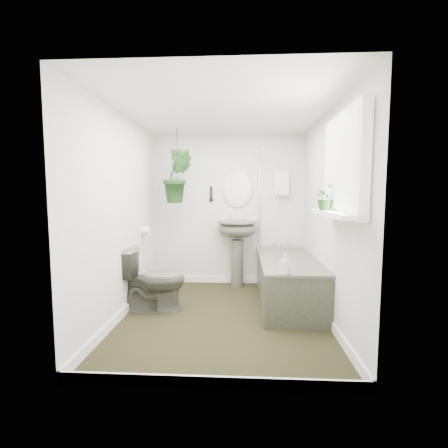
{
  "coord_description": "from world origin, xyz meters",
  "views": [
    {
      "loc": [
        0.21,
        -3.59,
        1.42
      ],
      "look_at": [
        0.0,
        0.15,
        1.05
      ],
      "focal_mm": 26.0,
      "sensor_mm": 36.0,
      "label": 1
    }
  ],
  "objects": [
    {
      "name": "floor",
      "position": [
        0.0,
        0.0,
        -0.01
      ],
      "size": [
        2.3,
        2.8,
        0.02
      ],
      "primitive_type": "cube",
      "color": "black",
      "rests_on": "ground"
    },
    {
      "name": "ceiling",
      "position": [
        0.0,
        0.0,
        2.31
      ],
      "size": [
        2.3,
        2.8,
        0.02
      ],
      "primitive_type": "cube",
      "color": "white",
      "rests_on": "ground"
    },
    {
      "name": "wall_back",
      "position": [
        0.0,
        1.41,
        1.15
      ],
      "size": [
        2.3,
        0.02,
        2.3
      ],
      "primitive_type": "cube",
      "color": "white",
      "rests_on": "ground"
    },
    {
      "name": "wall_front",
      "position": [
        0.0,
        -1.41,
        1.15
      ],
      "size": [
        2.3,
        0.02,
        2.3
      ],
      "primitive_type": "cube",
      "color": "white",
      "rests_on": "ground"
    },
    {
      "name": "wall_left",
      "position": [
        -1.16,
        0.0,
        1.15
      ],
      "size": [
        0.02,
        2.8,
        2.3
      ],
      "primitive_type": "cube",
      "color": "white",
      "rests_on": "ground"
    },
    {
      "name": "wall_right",
      "position": [
        1.16,
        0.0,
        1.15
      ],
      "size": [
        0.02,
        2.8,
        2.3
      ],
      "primitive_type": "cube",
      "color": "white",
      "rests_on": "ground"
    },
    {
      "name": "skirting",
      "position": [
        0.0,
        0.0,
        0.05
      ],
      "size": [
        2.3,
        2.8,
        0.1
      ],
      "primitive_type": "cube",
      "color": "white",
      "rests_on": "floor"
    },
    {
      "name": "bathtub",
      "position": [
        0.8,
        0.5,
        0.29
      ],
      "size": [
        0.72,
        1.72,
        0.58
      ],
      "primitive_type": null,
      "color": "#4B4B41",
      "rests_on": "floor"
    },
    {
      "name": "bath_screen",
      "position": [
        0.47,
        0.99,
        1.28
      ],
      "size": [
        0.04,
        0.72,
        1.4
      ],
      "primitive_type": null,
      "color": "silver",
      "rests_on": "bathtub"
    },
    {
      "name": "shower_box",
      "position": [
        0.8,
        1.34,
        1.55
      ],
      "size": [
        0.2,
        0.1,
        0.35
      ],
      "primitive_type": "cube",
      "color": "white",
      "rests_on": "wall_back"
    },
    {
      "name": "oval_mirror",
      "position": [
        0.14,
        1.37,
        1.5
      ],
      "size": [
        0.46,
        0.03,
        0.62
      ],
      "primitive_type": "ellipsoid",
      "color": "beige",
      "rests_on": "wall_back"
    },
    {
      "name": "wall_sconce",
      "position": [
        -0.26,
        1.36,
        1.4
      ],
      "size": [
        0.04,
        0.04,
        0.22
      ],
      "primitive_type": "cylinder",
      "color": "black",
      "rests_on": "wall_back"
    },
    {
      "name": "toilet_roll_holder",
      "position": [
        -1.1,
        0.7,
        0.9
      ],
      "size": [
        0.11,
        0.11,
        0.11
      ],
      "primitive_type": "cylinder",
      "rotation": [
        0.0,
        1.57,
        0.0
      ],
      "color": "white",
      "rests_on": "wall_left"
    },
    {
      "name": "window_recess",
      "position": [
        1.09,
        -0.7,
        1.65
      ],
      "size": [
        0.08,
        1.0,
        0.9
      ],
      "primitive_type": "cube",
      "color": "white",
      "rests_on": "wall_right"
    },
    {
      "name": "window_sill",
      "position": [
        1.02,
        -0.7,
        1.23
      ],
      "size": [
        0.18,
        1.0,
        0.04
      ],
      "primitive_type": "cube",
      "color": "white",
      "rests_on": "wall_right"
    },
    {
      "name": "window_blinds",
      "position": [
        1.04,
        -0.7,
        1.65
      ],
      "size": [
        0.01,
        0.86,
        0.76
      ],
      "primitive_type": "cube",
      "color": "white",
      "rests_on": "wall_right"
    },
    {
      "name": "toilet",
      "position": [
        -0.85,
        0.16,
        0.38
      ],
      "size": [
        0.78,
        0.48,
        0.76
      ],
      "primitive_type": "imported",
      "rotation": [
        0.0,
        0.0,
        1.65
      ],
      "color": "#4B4B41",
      "rests_on": "floor"
    },
    {
      "name": "pedestal_sink",
      "position": [
        0.14,
        1.23,
        0.5
      ],
      "size": [
        0.66,
        0.59,
        1.0
      ],
      "primitive_type": null,
      "rotation": [
        0.0,
        0.0,
        -0.17
      ],
      "color": "#4B4B41",
      "rests_on": "floor"
    },
    {
      "name": "sill_plant",
      "position": [
        0.99,
        -0.54,
        1.37
      ],
      "size": [
        0.24,
        0.22,
        0.24
      ],
      "primitive_type": "imported",
      "rotation": [
        0.0,
        0.0,
        0.18
      ],
      "color": "black",
      "rests_on": "window_sill"
    },
    {
      "name": "hanging_plant",
      "position": [
        -0.7,
        0.95,
        1.64
      ],
      "size": [
        0.46,
        0.4,
        0.73
      ],
      "primitive_type": "imported",
      "rotation": [
        0.0,
        0.0,
        0.22
      ],
      "color": "black",
      "rests_on": "ceiling"
    },
    {
      "name": "soap_bottle",
      "position": [
        0.65,
        -0.29,
        0.68
      ],
      "size": [
        0.13,
        0.13,
        0.21
      ],
      "primitive_type": "imported",
      "rotation": [
        0.0,
        0.0,
        -0.43
      ],
      "color": "black",
      "rests_on": "bathtub"
    },
    {
      "name": "hanging_pot",
      "position": [
        -0.7,
        0.95,
        1.94
      ],
      "size": [
        0.16,
        0.16,
        0.12
      ],
      "primitive_type": "cylinder",
      "color": "#382E1D",
      "rests_on": "ceiling"
    }
  ]
}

